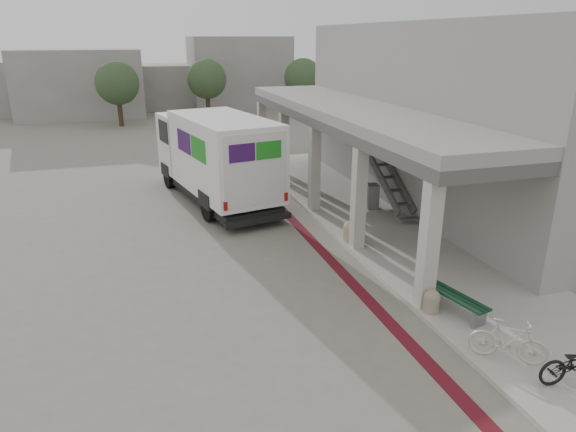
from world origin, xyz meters
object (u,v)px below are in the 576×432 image
object	(u,v)px
fedex_truck	(215,155)
utility_cabinet	(372,196)
bicycle_cream	(508,341)
bench	(452,298)

from	to	relation	value
fedex_truck	utility_cabinet	distance (m)	6.54
fedex_truck	utility_cabinet	bearing A→B (deg)	-40.80
fedex_truck	bicycle_cream	size ratio (longest dim) A/B	5.66
bench	utility_cabinet	bearing A→B (deg)	65.29
bench	utility_cabinet	distance (m)	8.04
bench	utility_cabinet	size ratio (longest dim) A/B	2.15
fedex_truck	bench	size ratio (longest dim) A/B	4.29
bicycle_cream	fedex_truck	bearing A→B (deg)	55.54
bench	bicycle_cream	bearing A→B (deg)	-105.23
utility_cabinet	fedex_truck	bearing A→B (deg)	163.19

